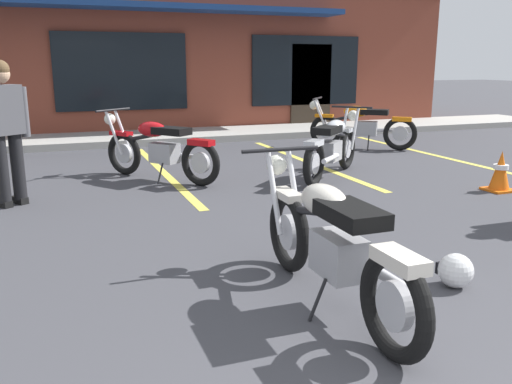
{
  "coord_description": "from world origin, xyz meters",
  "views": [
    {
      "loc": [
        -1.53,
        -0.61,
        1.64
      ],
      "look_at": [
        0.07,
        3.62,
        0.55
      ],
      "focal_mm": 37.7,
      "sensor_mm": 36.0,
      "label": 1
    }
  ],
  "objects_px": {
    "motorcycle_red_sportbike": "(361,125)",
    "motorcycle_foreground_classic": "(331,241)",
    "motorcycle_black_cruiser": "(159,148)",
    "person_in_black_shirt": "(5,125)",
    "traffic_cone": "(500,171)",
    "motorcycle_green_cafe_racer": "(333,146)",
    "helmet_on_pavement": "(455,271)"
  },
  "relations": [
    {
      "from": "person_in_black_shirt",
      "to": "helmet_on_pavement",
      "type": "height_order",
      "value": "person_in_black_shirt"
    },
    {
      "from": "motorcycle_foreground_classic",
      "to": "motorcycle_green_cafe_racer",
      "type": "relative_size",
      "value": 1.24
    },
    {
      "from": "motorcycle_foreground_classic",
      "to": "person_in_black_shirt",
      "type": "xyz_separation_m",
      "value": [
        -2.21,
        3.69,
        0.49
      ]
    },
    {
      "from": "motorcycle_green_cafe_racer",
      "to": "person_in_black_shirt",
      "type": "xyz_separation_m",
      "value": [
        -4.3,
        -0.13,
        0.49
      ]
    },
    {
      "from": "person_in_black_shirt",
      "to": "helmet_on_pavement",
      "type": "bearing_deg",
      "value": -49.25
    },
    {
      "from": "person_in_black_shirt",
      "to": "traffic_cone",
      "type": "bearing_deg",
      "value": -13.63
    },
    {
      "from": "helmet_on_pavement",
      "to": "motorcycle_foreground_classic",
      "type": "bearing_deg",
      "value": 176.6
    },
    {
      "from": "motorcycle_foreground_classic",
      "to": "motorcycle_green_cafe_racer",
      "type": "bearing_deg",
      "value": 61.3
    },
    {
      "from": "motorcycle_red_sportbike",
      "to": "motorcycle_green_cafe_racer",
      "type": "xyz_separation_m",
      "value": [
        -1.84,
        -2.21,
        0.0
      ]
    },
    {
      "from": "motorcycle_foreground_classic",
      "to": "person_in_black_shirt",
      "type": "bearing_deg",
      "value": 120.9
    },
    {
      "from": "motorcycle_green_cafe_racer",
      "to": "traffic_cone",
      "type": "xyz_separation_m",
      "value": [
        1.63,
        -1.57,
        -0.2
      ]
    },
    {
      "from": "motorcycle_green_cafe_racer",
      "to": "motorcycle_foreground_classic",
      "type": "bearing_deg",
      "value": -118.7
    },
    {
      "from": "helmet_on_pavement",
      "to": "traffic_cone",
      "type": "xyz_separation_m",
      "value": [
        2.7,
        2.32,
        0.13
      ]
    },
    {
      "from": "helmet_on_pavement",
      "to": "traffic_cone",
      "type": "bearing_deg",
      "value": 40.65
    },
    {
      "from": "motorcycle_red_sportbike",
      "to": "helmet_on_pavement",
      "type": "height_order",
      "value": "motorcycle_red_sportbike"
    },
    {
      "from": "motorcycle_black_cruiser",
      "to": "person_in_black_shirt",
      "type": "xyz_separation_m",
      "value": [
        -1.9,
        -0.83,
        0.49
      ]
    },
    {
      "from": "motorcycle_foreground_classic",
      "to": "motorcycle_green_cafe_racer",
      "type": "height_order",
      "value": "same"
    },
    {
      "from": "motorcycle_red_sportbike",
      "to": "helmet_on_pavement",
      "type": "bearing_deg",
      "value": -115.5
    },
    {
      "from": "motorcycle_red_sportbike",
      "to": "motorcycle_green_cafe_racer",
      "type": "relative_size",
      "value": 1.03
    },
    {
      "from": "motorcycle_red_sportbike",
      "to": "motorcycle_foreground_classic",
      "type": "bearing_deg",
      "value": -123.08
    },
    {
      "from": "motorcycle_black_cruiser",
      "to": "person_in_black_shirt",
      "type": "distance_m",
      "value": 2.13
    },
    {
      "from": "motorcycle_red_sportbike",
      "to": "motorcycle_black_cruiser",
      "type": "relative_size",
      "value": 0.98
    },
    {
      "from": "motorcycle_foreground_classic",
      "to": "motorcycle_red_sportbike",
      "type": "xyz_separation_m",
      "value": [
        3.93,
        6.04,
        0.0
      ]
    },
    {
      "from": "motorcycle_foreground_classic",
      "to": "motorcycle_black_cruiser",
      "type": "relative_size",
      "value": 1.18
    },
    {
      "from": "helmet_on_pavement",
      "to": "traffic_cone",
      "type": "distance_m",
      "value": 3.56
    },
    {
      "from": "motorcycle_red_sportbike",
      "to": "person_in_black_shirt",
      "type": "height_order",
      "value": "person_in_black_shirt"
    },
    {
      "from": "motorcycle_foreground_classic",
      "to": "motorcycle_green_cafe_racer",
      "type": "distance_m",
      "value": 4.36
    },
    {
      "from": "person_in_black_shirt",
      "to": "helmet_on_pavement",
      "type": "distance_m",
      "value": 5.02
    },
    {
      "from": "motorcycle_black_cruiser",
      "to": "traffic_cone",
      "type": "distance_m",
      "value": 4.63
    },
    {
      "from": "motorcycle_green_cafe_racer",
      "to": "traffic_cone",
      "type": "height_order",
      "value": "motorcycle_green_cafe_racer"
    },
    {
      "from": "motorcycle_foreground_classic",
      "to": "helmet_on_pavement",
      "type": "bearing_deg",
      "value": -3.4
    },
    {
      "from": "person_in_black_shirt",
      "to": "motorcycle_black_cruiser",
      "type": "bearing_deg",
      "value": 23.62
    }
  ]
}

